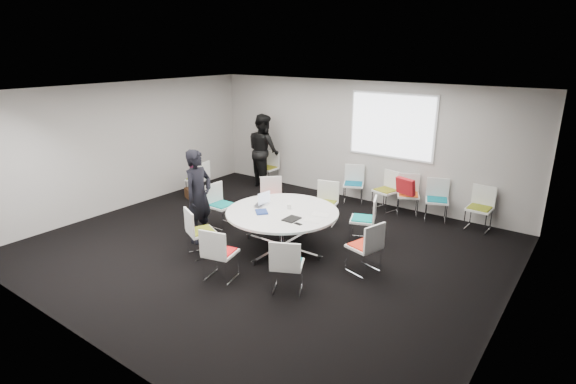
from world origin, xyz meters
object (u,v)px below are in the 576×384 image
Objects in this scene: chair_ring_f at (202,241)px; person_main at (199,196)px; chair_ring_g at (220,263)px; chair_back_e at (478,217)px; chair_back_a at (353,191)px; chair_back_d at (436,208)px; chair_ring_a at (364,256)px; chair_back_c at (408,202)px; chair_ring_h at (287,275)px; chair_ring_d at (272,206)px; chair_ring_e at (222,213)px; person_back at (264,151)px; conference_table at (282,222)px; laptop at (263,204)px; maroon_bag at (197,172)px; chair_ring_c at (325,211)px; chair_person_back at (268,174)px; chair_back_b at (385,198)px; chair_spare_left at (198,186)px; chair_ring_b at (363,228)px; cup at (289,206)px; brown_bag at (190,194)px.

chair_ring_f is 0.91m from person_main.
chair_back_e is at bearing 45.09° from chair_ring_g.
chair_back_a is 1.00× the size of chair_back_d.
chair_back_c is at bearing 25.08° from chair_ring_a.
chair_ring_g is at bearing 66.97° from chair_back_a.
chair_ring_a is 1.00× the size of chair_ring_h.
person_main is at bearing 32.71° from chair_ring_d.
person_back is at bearing -157.58° from chair_ring_e.
laptop is at bearing 175.29° from conference_table.
chair_back_e is 6.41m from maroon_bag.
chair_ring_g is 4.51m from chair_back_a.
chair_ring_c is at bearing 129.78° from chair_ring_e.
chair_ring_g is 5.19m from chair_person_back.
chair_back_b is 4.50m from chair_spare_left.
person_back reaches higher than chair_back_e.
conference_table is at bearing 39.65° from chair_back_d.
chair_back_c is 1.00× the size of chair_person_back.
person_back is (-1.76, 3.91, 0.68)m from chair_ring_f.
chair_ring_e is (-2.70, -0.99, 0.00)m from chair_ring_b.
chair_ring_d is at bearing 117.83° from chair_ring_f.
chair_ring_g is at bearing 47.33° from chair_back_d.
chair_back_b is at bearing -19.13° from chair_back_d.
laptop is at bearing 75.99° from chair_ring_d.
chair_back_c is (1.16, 3.03, -0.24)m from conference_table.
chair_spare_left is 1.95m from chair_person_back.
chair_back_e is at bearing -162.79° from chair_back_b.
chair_ring_e is at bearing 36.28° from chair_back_e.
chair_back_b is at bearing 179.55° from chair_person_back.
chair_person_back is (-3.37, -0.01, 0.00)m from chair_back_b.
chair_back_b is at bearing -9.03° from chair_ring_b.
chair_back_a and chair_back_b have the same top height.
person_main is at bearing 133.43° from person_back.
chair_back_b is 2.00m from chair_back_e.
chair_ring_d is 1.00× the size of chair_back_c.
chair_ring_e is at bearing 135.20° from person_back.
laptop is 0.52m from cup.
chair_back_b is (0.64, 3.02, -0.24)m from conference_table.
chair_ring_e is 1.00× the size of chair_back_c.
chair_back_c is (-0.45, 2.97, 0.00)m from chair_ring_a.
brown_bag is at bearing 154.25° from chair_spare_left.
chair_back_d is 0.50× the size of person_main.
chair_ring_g is at bearing -94.31° from conference_table.
person_back is at bearing 135.87° from cup.
conference_table is 2.28× the size of chair_back_a.
chair_ring_b is 4.54m from maroon_bag.
chair_ring_c is 1.56m from chair_back_a.
chair_ring_g reaches higher than brown_bag.
chair_ring_d and chair_ring_f have the same top height.
chair_ring_g and chair_back_a have the same top height.
person_back reaches higher than chair_ring_d.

